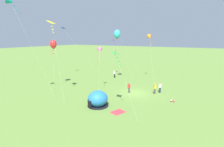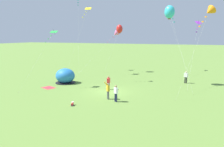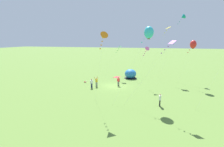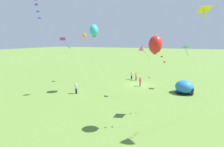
{
  "view_description": "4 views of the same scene",
  "coord_description": "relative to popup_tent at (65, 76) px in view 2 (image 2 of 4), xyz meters",
  "views": [
    {
      "loc": [
        -25.66,
        -10.85,
        8.97
      ],
      "look_at": [
        -1.38,
        3.4,
        3.18
      ],
      "focal_mm": 28.0,
      "sensor_mm": 36.0,
      "label": 1
    },
    {
      "loc": [
        10.2,
        -23.58,
        6.67
      ],
      "look_at": [
        0.02,
        0.85,
        2.06
      ],
      "focal_mm": 35.0,
      "sensor_mm": 36.0,
      "label": 2
    },
    {
      "loc": [
        31.13,
        7.88,
        8.79
      ],
      "look_at": [
        3.61,
        0.55,
        3.17
      ],
      "focal_mm": 28.0,
      "sensor_mm": 36.0,
      "label": 3
    },
    {
      "loc": [
        -5.27,
        27.18,
        8.15
      ],
      "look_at": [
        3.47,
        4.99,
        2.95
      ],
      "focal_mm": 24.0,
      "sensor_mm": 36.0,
      "label": 4
    }
  ],
  "objects": [
    {
      "name": "toddler_crawling",
      "position": [
        6.51,
        -8.3,
        -0.82
      ],
      "size": [
        0.39,
        0.55,
        0.32
      ],
      "color": "red",
      "rests_on": "ground"
    },
    {
      "name": "kite_blue",
      "position": [
        11.33,
        16.82,
        9.71
      ],
      "size": [
        5.43,
        6.75,
        11.5
      ],
      "color": "silver",
      "rests_on": "ground"
    },
    {
      "name": "kite_purple",
      "position": [
        16.93,
        7.14,
        7.07
      ],
      "size": [
        1.11,
        6.19,
        8.74
      ],
      "color": "silver",
      "rests_on": "ground"
    },
    {
      "name": "person_with_toddler",
      "position": [
        9.94,
        -5.56,
        -0.03
      ],
      "size": [
        0.54,
        0.39,
        1.72
      ],
      "color": "#1E2347",
      "rests_on": "ground"
    },
    {
      "name": "person_center_field",
      "position": [
        8.82,
        -5.03,
        0.0
      ],
      "size": [
        0.7,
        0.7,
        1.89
      ],
      "color": "#4C4C51",
      "rests_on": "ground"
    },
    {
      "name": "popup_tent",
      "position": [
        0.0,
        0.0,
        0.0
      ],
      "size": [
        2.81,
        2.81,
        2.1
      ],
      "color": "#2672BF",
      "rests_on": "ground"
    },
    {
      "name": "kite_cyan",
      "position": [
        13.46,
        4.51,
        8.7
      ],
      "size": [
        4.35,
        4.92,
        10.56
      ],
      "color": "silver",
      "rests_on": "ground"
    },
    {
      "name": "ground_plane",
      "position": [
        7.62,
        -1.92,
        -1.0
      ],
      "size": [
        300.0,
        300.0,
        0.0
      ],
      "primitive_type": "plane",
      "color": "olive"
    },
    {
      "name": "person_far_back",
      "position": [
        15.83,
        6.44,
        -0.03
      ],
      "size": [
        0.58,
        0.29,
        1.72
      ],
      "color": "black",
      "rests_on": "ground"
    },
    {
      "name": "kite_orange",
      "position": [
        18.15,
        -0.62,
        8.09
      ],
      "size": [
        3.42,
        3.0,
        9.72
      ],
      "color": "silver",
      "rests_on": "ground"
    },
    {
      "name": "kite_pink",
      "position": [
        6.16,
        3.81,
        5.94
      ],
      "size": [
        6.3,
        4.14,
        7.46
      ],
      "color": "silver",
      "rests_on": "ground"
    },
    {
      "name": "picnic_blanket",
      "position": [
        -0.37,
        -3.26,
        -0.99
      ],
      "size": [
        2.04,
        1.8,
        0.01
      ],
      "primitive_type": "cube",
      "rotation": [
        0.0,
        0.0,
        -0.35
      ],
      "color": "#CC333D",
      "rests_on": "ground"
    },
    {
      "name": "kite_yellow",
      "position": [
        -0.39,
        7.51,
        9.81
      ],
      "size": [
        2.89,
        4.81,
        11.5
      ],
      "color": "silver",
      "rests_on": "ground"
    },
    {
      "name": "person_near_tent",
      "position": [
        7.21,
        -1.19,
        -0.03
      ],
      "size": [
        0.34,
        0.57,
        1.72
      ],
      "color": "#4C4C51",
      "rests_on": "ground"
    },
    {
      "name": "kite_red",
      "position": [
        3.65,
        12.01,
        6.85
      ],
      "size": [
        2.79,
        2.45,
        8.61
      ],
      "color": "silver",
      "rests_on": "ground"
    },
    {
      "name": "kite_green",
      "position": [
        0.16,
        -2.66,
        5.87
      ],
      "size": [
        2.86,
        4.74,
        7.48
      ],
      "color": "silver",
      "rests_on": "ground"
    }
  ]
}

